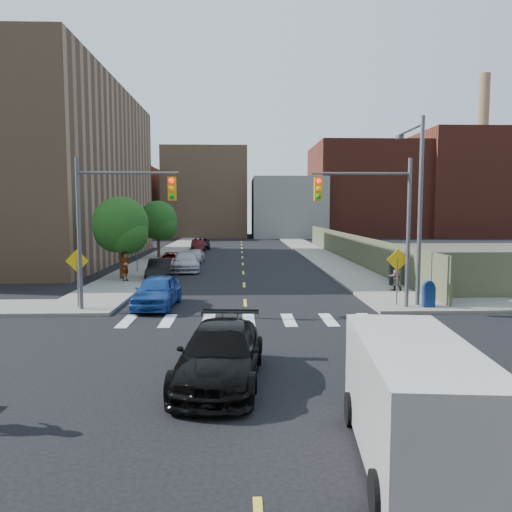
{
  "coord_description": "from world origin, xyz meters",
  "views": [
    {
      "loc": [
        -0.28,
        -16.69,
        4.66
      ],
      "look_at": [
        0.67,
        11.91,
        2.0
      ],
      "focal_mm": 35.0,
      "sensor_mm": 36.0,
      "label": 1
    }
  ],
  "objects": [
    {
      "name": "bg_bldg_east",
      "position": [
        22.0,
        72.0,
        8.0
      ],
      "size": [
        18.0,
        18.0,
        16.0
      ],
      "primitive_type": "cube",
      "color": "#592319",
      "rests_on": "ground"
    },
    {
      "name": "payphone",
      "position": [
        9.02,
        12.69,
        1.07
      ],
      "size": [
        0.59,
        0.5,
        1.85
      ],
      "primitive_type": "cube",
      "rotation": [
        0.0,
        0.0,
        -0.1
      ],
      "color": "black",
      "rests_on": "sidewalk_ne"
    },
    {
      "name": "parked_car_maroon",
      "position": [
        -4.82,
        38.92,
        0.63
      ],
      "size": [
        1.61,
        3.9,
        1.25
      ],
      "primitive_type": "imported",
      "rotation": [
        0.0,
        0.0,
        0.08
      ],
      "color": "#400C11",
      "rests_on": "ground"
    },
    {
      "name": "mailbox",
      "position": [
        8.54,
        6.0,
        0.74
      ],
      "size": [
        0.55,
        0.45,
        1.22
      ],
      "rotation": [
        0.0,
        0.0,
        0.15
      ],
      "color": "navy",
      "rests_on": "sidewalk_ne"
    },
    {
      "name": "streetlight_ne",
      "position": [
        8.2,
        6.9,
        5.22
      ],
      "size": [
        0.25,
        3.7,
        9.0
      ],
      "color": "#59595E",
      "rests_on": "ground"
    },
    {
      "name": "building_nw",
      "position": [
        -22.0,
        30.0,
        8.0
      ],
      "size": [
        22.0,
        30.0,
        16.0
      ],
      "primitive_type": "cube",
      "color": "#8C6B4C",
      "rests_on": "ground"
    },
    {
      "name": "parked_car_blue",
      "position": [
        -4.21,
        7.0,
        0.77
      ],
      "size": [
        2.07,
        4.63,
        1.54
      ],
      "primitive_type": "imported",
      "rotation": [
        0.0,
        0.0,
        -0.06
      ],
      "color": "#1C489B",
      "rests_on": "ground"
    },
    {
      "name": "sidewalk_ne",
      "position": [
        7.75,
        41.5,
        0.07
      ],
      "size": [
        3.5,
        73.0,
        0.15
      ],
      "primitive_type": "cube",
      "color": "gray",
      "rests_on": "ground"
    },
    {
      "name": "parked_car_black",
      "position": [
        -5.5,
        16.09,
        0.71
      ],
      "size": [
        1.69,
        4.36,
        1.42
      ],
      "primitive_type": "imported",
      "rotation": [
        0.0,
        0.0,
        0.05
      ],
      "color": "black",
      "rests_on": "ground"
    },
    {
      "name": "cargo_van",
      "position": [
        2.93,
        -7.85,
        1.2
      ],
      "size": [
        2.46,
        5.14,
        2.28
      ],
      "rotation": [
        0.0,
        0.0,
        -0.1
      ],
      "color": "silver",
      "rests_on": "ground"
    },
    {
      "name": "signal_nw",
      "position": [
        -5.98,
        6.0,
        4.53
      ],
      "size": [
        4.59,
        0.3,
        7.0
      ],
      "color": "#59595E",
      "rests_on": "ground"
    },
    {
      "name": "bg_bldg_midwest",
      "position": [
        -6.0,
        72.0,
        7.5
      ],
      "size": [
        14.0,
        16.0,
        15.0
      ],
      "primitive_type": "cube",
      "color": "#8C6B4C",
      "rests_on": "ground"
    },
    {
      "name": "pedestrian_east",
      "position": [
        8.44,
        10.74,
        0.93
      ],
      "size": [
        0.8,
        0.64,
        1.57
      ],
      "primitive_type": "imported",
      "rotation": [
        0.0,
        0.0,
        3.21
      ],
      "color": "gray",
      "rests_on": "sidewalk_ne"
    },
    {
      "name": "warn_sign_ne",
      "position": [
        7.2,
        6.5,
        1.99
      ],
      "size": [
        1.06,
        0.06,
        2.83
      ],
      "color": "#59595E",
      "rests_on": "ground"
    },
    {
      "name": "warn_sign_nw",
      "position": [
        -7.8,
        6.5,
        1.99
      ],
      "size": [
        1.06,
        0.06,
        2.83
      ],
      "color": "#59595E",
      "rests_on": "ground"
    },
    {
      "name": "warn_sign_midwest",
      "position": [
        -7.8,
        20.0,
        1.99
      ],
      "size": [
        1.06,
        0.06,
        2.83
      ],
      "color": "#59595E",
      "rests_on": "ground"
    },
    {
      "name": "fence_north",
      "position": [
        9.6,
        28.0,
        1.25
      ],
      "size": [
        0.12,
        44.0,
        2.5
      ],
      "primitive_type": "cube",
      "color": "#5A5D41",
      "rests_on": "ground"
    },
    {
      "name": "parked_car_grey",
      "position": [
        -4.95,
        43.08,
        0.67
      ],
      "size": [
        2.57,
        4.96,
        1.34
      ],
      "primitive_type": "imported",
      "rotation": [
        0.0,
        0.0,
        0.08
      ],
      "color": "black",
      "rests_on": "ground"
    },
    {
      "name": "bg_bldg_center",
      "position": [
        8.0,
        70.0,
        5.0
      ],
      "size": [
        12.0,
        16.0,
        10.0
      ],
      "primitive_type": "cube",
      "color": "gray",
      "rests_on": "ground"
    },
    {
      "name": "black_sedan",
      "position": [
        -0.8,
        -3.52,
        0.77
      ],
      "size": [
        2.62,
        5.47,
        1.54
      ],
      "primitive_type": "imported",
      "rotation": [
        0.0,
        0.0,
        -0.09
      ],
      "color": "black",
      "rests_on": "ground"
    },
    {
      "name": "tree_west_near",
      "position": [
        -8.0,
        16.05,
        3.48
      ],
      "size": [
        3.66,
        3.64,
        5.52
      ],
      "color": "#332114",
      "rests_on": "ground"
    },
    {
      "name": "parked_car_silver",
      "position": [
        -4.38,
        21.14,
        0.73
      ],
      "size": [
        2.53,
        5.18,
        1.45
      ],
      "primitive_type": "imported",
      "rotation": [
        0.0,
        0.0,
        0.1
      ],
      "color": "#B4B6BC",
      "rests_on": "ground"
    },
    {
      "name": "tree_west_far",
      "position": [
        -8.0,
        31.05,
        3.48
      ],
      "size": [
        3.66,
        3.64,
        5.52
      ],
      "color": "#332114",
      "rests_on": "ground"
    },
    {
      "name": "smokestack",
      "position": [
        42.0,
        70.0,
        14.0
      ],
      "size": [
        1.8,
        1.8,
        28.0
      ],
      "primitive_type": "cylinder",
      "color": "#8C6B4C",
      "rests_on": "ground"
    },
    {
      "name": "sidewalk_nw",
      "position": [
        -7.75,
        41.5,
        0.07
      ],
      "size": [
        3.5,
        73.0,
        0.15
      ],
      "primitive_type": "cube",
      "color": "gray",
      "rests_on": "ground"
    },
    {
      "name": "ground",
      "position": [
        0.0,
        0.0,
        0.0
      ],
      "size": [
        160.0,
        160.0,
        0.0
      ],
      "primitive_type": "plane",
      "color": "black",
      "rests_on": "ground"
    },
    {
      "name": "bg_bldg_fareast",
      "position": [
        38.0,
        70.0,
        9.0
      ],
      "size": [
        14.0,
        16.0,
        18.0
      ],
      "primitive_type": "cube",
      "color": "#592319",
      "rests_on": "ground"
    },
    {
      "name": "bg_bldg_west",
      "position": [
        -22.0,
        70.0,
        6.0
      ],
      "size": [
        14.0,
        18.0,
        12.0
      ],
      "primitive_type": "cube",
      "color": "#592319",
      "rests_on": "ground"
    },
    {
      "name": "parked_car_white",
      "position": [
        -4.2,
        27.59,
        0.62
      ],
      "size": [
        1.62,
        3.68,
        1.23
      ],
      "primitive_type": "imported",
      "rotation": [
        0.0,
        0.0,
        -0.04
      ],
      "color": "#B8B8B8",
      "rests_on": "ground"
    },
    {
      "name": "signal_ne",
      "position": [
        5.98,
        6.0,
        4.53
      ],
      "size": [
        4.59,
        0.3,
        7.0
      ],
      "color": "#59595E",
      "rests_on": "ground"
    },
    {
      "name": "pedestrian_west",
      "position": [
        -7.53,
        14.97,
        1.09
      ],
      "size": [
        0.65,
        0.79,
        1.87
      ],
      "primitive_type": "imported",
      "rotation": [
        0.0,
        0.0,
        1.23
      ],
      "color": "gray",
      "rests_on": "sidewalk_nw"
    },
    {
      "name": "parked_car_red",
      "position": [
        -5.5,
        21.47,
        0.7
      ],
      "size": [
        2.77,
        5.23,
        1.4
      ],
      "primitive_type": "imported",
      "rotation": [
        0.0,
        0.0,
        -0.09
      ],
      "color": "maroon",
      "rests_on": "ground"
    }
  ]
}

